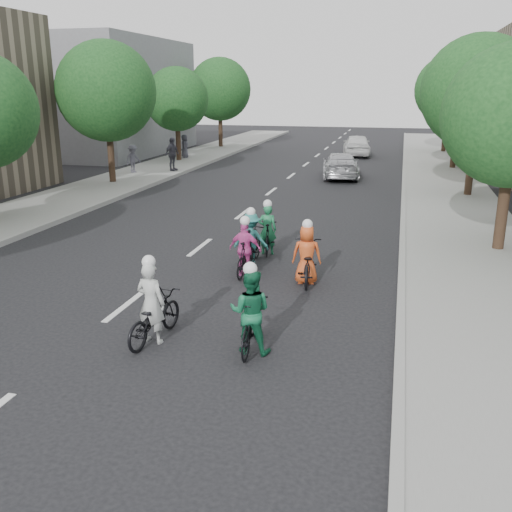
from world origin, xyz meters
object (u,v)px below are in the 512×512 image
at_px(cyclist_2, 251,243).
at_px(follow_car_trail, 357,145).
at_px(cyclist_0, 307,260).
at_px(spectator_0, 133,159).
at_px(spectator_2, 185,146).
at_px(cyclist_5, 251,318).
at_px(spectator_1, 172,154).
at_px(cyclist_4, 246,254).
at_px(cyclist_1, 153,313).
at_px(cyclist_3, 268,235).
at_px(follow_car_lead, 341,165).

distance_m(cyclist_2, follow_car_trail, 26.74).
relative_size(cyclist_0, spectator_0, 1.31).
bearing_deg(spectator_2, cyclist_2, -168.08).
bearing_deg(cyclist_5, follow_car_trail, -91.41).
distance_m(follow_car_trail, spectator_1, 14.53).
bearing_deg(cyclist_0, cyclist_4, -12.65).
distance_m(cyclist_1, cyclist_4, 4.35).
bearing_deg(spectator_0, cyclist_4, -123.37).
height_order(cyclist_3, cyclist_5, cyclist_5).
distance_m(follow_car_lead, spectator_1, 9.46).
bearing_deg(cyclist_4, cyclist_3, -90.16).
height_order(cyclist_0, cyclist_4, cyclist_0).
relative_size(follow_car_lead, spectator_2, 3.04).
relative_size(cyclist_3, follow_car_trail, 0.36).
distance_m(cyclist_1, cyclist_2, 5.22).
xyz_separation_m(cyclist_2, cyclist_3, (0.18, 1.26, -0.07)).
height_order(cyclist_2, spectator_2, spectator_2).
bearing_deg(spectator_2, cyclist_3, -166.33).
distance_m(cyclist_3, cyclist_4, 2.14).
height_order(cyclist_5, follow_car_trail, cyclist_5).
height_order(cyclist_0, cyclist_3, cyclist_0).
bearing_deg(cyclist_0, follow_car_trail, -95.24).
relative_size(cyclist_4, follow_car_trail, 0.36).
height_order(follow_car_trail, spectator_2, spectator_2).
bearing_deg(cyclist_4, cyclist_0, 177.04).
height_order(spectator_1, spectator_2, spectator_1).
relative_size(cyclist_4, follow_car_lead, 0.35).
bearing_deg(follow_car_trail, cyclist_5, 84.10).
height_order(cyclist_4, cyclist_5, cyclist_5).
height_order(cyclist_3, follow_car_lead, cyclist_3).
relative_size(cyclist_2, cyclist_3, 1.10).
distance_m(spectator_0, spectator_1, 2.20).
relative_size(cyclist_5, spectator_2, 1.15).
height_order(cyclist_5, spectator_2, cyclist_5).
bearing_deg(cyclist_1, cyclist_4, -90.89).
bearing_deg(cyclist_0, follow_car_lead, -93.97).
xyz_separation_m(cyclist_2, spectator_1, (-8.72, 15.68, 0.44)).
bearing_deg(spectator_0, spectator_1, -34.34).
bearing_deg(cyclist_0, spectator_1, -65.33).
height_order(cyclist_3, spectator_2, spectator_2).
distance_m(cyclist_4, follow_car_trail, 27.62).
relative_size(cyclist_1, spectator_1, 1.00).
xyz_separation_m(cyclist_2, follow_car_lead, (0.70, 16.37, 0.03)).
height_order(cyclist_0, cyclist_5, cyclist_5).
distance_m(cyclist_2, cyclist_3, 1.27).
relative_size(cyclist_0, cyclist_2, 1.11).
relative_size(cyclist_1, cyclist_5, 1.06).
relative_size(cyclist_0, spectator_2, 1.30).
relative_size(cyclist_3, spectator_0, 1.07).
xyz_separation_m(cyclist_4, spectator_0, (-10.62, 15.35, 0.32)).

